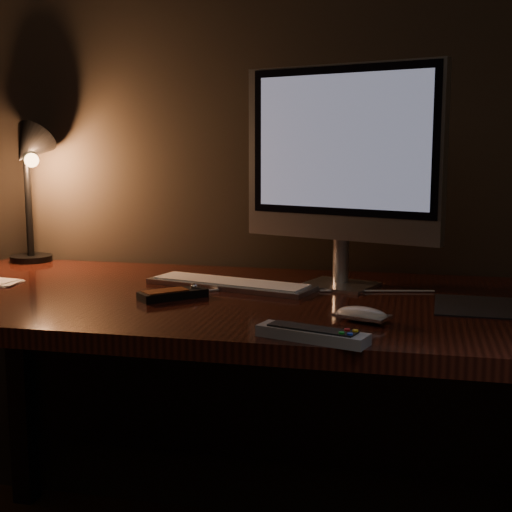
% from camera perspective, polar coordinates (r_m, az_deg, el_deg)
% --- Properties ---
extents(desk, '(1.60, 0.75, 0.75)m').
position_cam_1_polar(desk, '(1.72, -1.24, -6.90)').
color(desk, '#33120B').
rests_on(desk, ground).
extents(monitor, '(0.48, 0.20, 0.52)m').
position_cam_1_polar(monitor, '(1.70, 6.84, 7.82)').
color(monitor, silver).
rests_on(monitor, desk).
extents(keyboard, '(0.43, 0.22, 0.02)m').
position_cam_1_polar(keyboard, '(1.72, -2.08, -2.23)').
color(keyboard, silver).
rests_on(keyboard, desk).
extents(mousepad, '(0.26, 0.21, 0.00)m').
position_cam_1_polar(mousepad, '(1.58, 18.76, -3.91)').
color(mousepad, black).
rests_on(mousepad, desk).
extents(mouse, '(0.12, 0.09, 0.02)m').
position_cam_1_polar(mouse, '(1.40, 8.47, -4.80)').
color(mouse, white).
rests_on(mouse, desk).
extents(media_remote, '(0.15, 0.15, 0.03)m').
position_cam_1_polar(media_remote, '(1.60, -6.67, -3.03)').
color(media_remote, black).
rests_on(media_remote, desk).
extents(tv_remote, '(0.21, 0.11, 0.03)m').
position_cam_1_polar(tv_remote, '(1.25, 4.52, -6.25)').
color(tv_remote, gray).
rests_on(tv_remote, desk).
extents(desk_lamp, '(0.19, 0.21, 0.41)m').
position_cam_1_polar(desk_lamp, '(2.13, -17.73, 6.73)').
color(desk_lamp, black).
rests_on(desk_lamp, desk).
extents(cable, '(0.52, 0.19, 0.00)m').
position_cam_1_polar(cable, '(1.67, 4.78, -2.73)').
color(cable, white).
rests_on(cable, desk).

